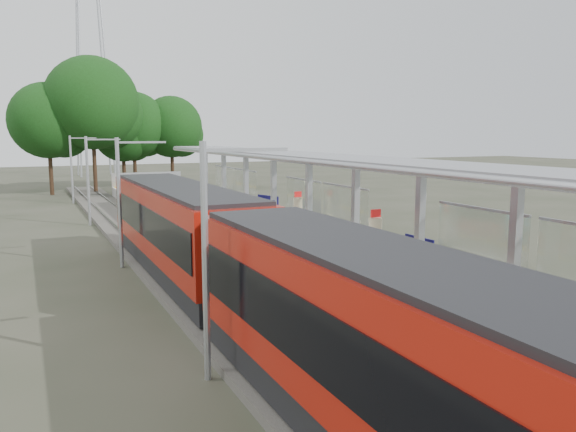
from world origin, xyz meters
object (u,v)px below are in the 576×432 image
at_px(bench_mid, 276,212).
at_px(info_pillar_far, 298,214).
at_px(bench_near, 421,250).
at_px(bench_far, 270,205).
at_px(info_pillar_near, 375,241).
at_px(litter_bin, 323,237).
at_px(train, 246,264).

bearing_deg(bench_mid, info_pillar_far, -61.19).
relative_size(bench_near, bench_far, 0.86).
xyz_separation_m(bench_mid, info_pillar_near, (-0.54, -9.64, 0.25)).
distance_m(info_pillar_near, litter_bin, 3.25).
bearing_deg(litter_bin, train, -135.00).
bearing_deg(bench_far, bench_near, -109.19).
distance_m(bench_far, litter_bin, 9.53).
relative_size(bench_near, bench_mid, 0.86).
bearing_deg(info_pillar_near, info_pillar_far, 82.97).
distance_m(train, bench_mid, 13.28).
relative_size(bench_far, litter_bin, 1.77).
bearing_deg(info_pillar_far, bench_mid, 89.98).
distance_m(bench_near, bench_mid, 10.35).
distance_m(bench_near, litter_bin, 4.27).
bearing_deg(info_pillar_far, litter_bin, -107.60).
distance_m(bench_far, info_pillar_far, 5.15).
xyz_separation_m(train, bench_far, (7.10, 14.70, -0.46)).
height_order(bench_far, info_pillar_far, info_pillar_far).
bearing_deg(bench_near, bench_far, 88.14).
xyz_separation_m(info_pillar_near, info_pillar_far, (0.71, 7.50, -0.05)).
xyz_separation_m(train, bench_mid, (6.16, 11.75, -0.45)).
distance_m(bench_mid, info_pillar_near, 9.66).
bearing_deg(bench_far, train, -135.03).
relative_size(bench_near, info_pillar_far, 0.80).
relative_size(train, bench_near, 18.63).
xyz_separation_m(bench_far, info_pillar_near, (-1.48, -12.59, 0.26)).
bearing_deg(bench_mid, train, -93.30).
xyz_separation_m(bench_far, info_pillar_far, (-0.77, -5.09, 0.21)).
relative_size(train, bench_far, 15.98).
bearing_deg(info_pillar_near, bench_near, -25.62).
distance_m(train, litter_bin, 7.56).
bearing_deg(info_pillar_far, info_pillar_near, -99.86).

